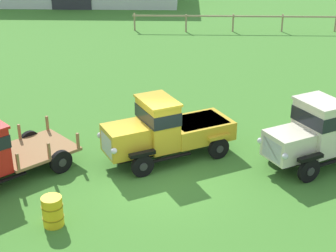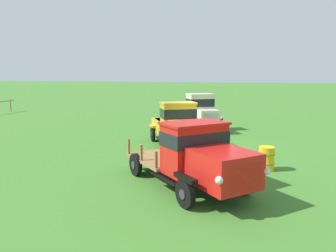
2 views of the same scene
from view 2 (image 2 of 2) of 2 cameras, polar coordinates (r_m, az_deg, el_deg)
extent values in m
plane|color=#3D7528|center=(15.65, 7.04, -4.05)|extent=(240.00, 240.00, 0.00)
cylinder|color=#997F60|center=(34.46, -25.74, 3.27)|extent=(0.12, 0.12, 1.17)
cylinder|color=black|center=(10.08, 13.15, -9.37)|extent=(0.67, 0.66, 0.78)
cylinder|color=#2D2D2D|center=(10.14, 13.55, -9.27)|extent=(0.22, 0.21, 0.27)
cylinder|color=black|center=(8.88, 3.00, -11.72)|extent=(0.67, 0.66, 0.78)
cylinder|color=#2D2D2D|center=(8.83, 2.47, -11.83)|extent=(0.22, 0.21, 0.27)
cylinder|color=black|center=(12.54, 3.09, -5.47)|extent=(0.67, 0.66, 0.78)
cylinder|color=#2D2D2D|center=(12.59, 3.45, -5.41)|extent=(0.22, 0.21, 0.27)
cylinder|color=black|center=(11.60, -5.65, -6.72)|extent=(0.67, 0.66, 0.78)
cylinder|color=#2D2D2D|center=(11.56, -6.08, -6.78)|extent=(0.22, 0.21, 0.27)
cube|color=black|center=(10.57, 3.44, -7.82)|extent=(4.22, 4.15, 0.12)
cube|color=red|center=(9.06, 9.51, -7.24)|extent=(2.23, 2.23, 0.97)
cube|color=silver|center=(8.48, 13.02, -8.83)|extent=(0.84, 0.86, 0.73)
sphere|color=silver|center=(8.98, 16.79, -7.50)|extent=(0.20, 0.20, 0.20)
sphere|color=silver|center=(7.97, 8.89, -9.33)|extent=(0.20, 0.20, 0.20)
cube|color=black|center=(9.95, 13.24, -6.96)|extent=(0.78, 0.77, 0.12)
cube|color=black|center=(8.73, 3.03, -9.02)|extent=(0.78, 0.77, 0.12)
cube|color=red|center=(10.07, 4.60, -3.96)|extent=(2.04, 2.05, 1.49)
cube|color=black|center=(10.00, 4.62, -2.09)|extent=(2.10, 2.11, 0.42)
cube|color=red|center=(9.92, 4.65, 0.45)|extent=(2.17, 2.18, 0.08)
cube|color=black|center=(10.94, 8.68, -7.42)|extent=(1.16, 1.14, 0.05)
cube|color=black|center=(9.87, -0.78, -9.17)|extent=(1.16, 1.14, 0.05)
cube|color=olive|center=(11.68, -0.26, -5.60)|extent=(3.18, 3.18, 0.10)
cube|color=olive|center=(11.23, 6.89, -4.58)|extent=(0.11, 0.11, 0.54)
cube|color=olive|center=(10.22, -2.11, -5.90)|extent=(0.11, 0.11, 0.54)
cube|color=olive|center=(12.10, 3.83, -3.54)|extent=(0.11, 0.11, 0.54)
cube|color=olive|center=(11.17, -4.69, -4.62)|extent=(0.11, 0.11, 0.54)
cube|color=olive|center=(13.00, 1.19, -2.63)|extent=(0.11, 0.11, 0.54)
cube|color=olive|center=(12.14, -6.86, -3.54)|extent=(0.11, 0.11, 0.54)
cylinder|color=black|center=(15.09, 5.88, -3.04)|extent=(0.74, 0.49, 0.77)
cylinder|color=#2D2D2D|center=(15.12, 6.19, -3.02)|extent=(0.25, 0.15, 0.27)
cylinder|color=black|center=(14.62, -0.60, -3.38)|extent=(0.74, 0.49, 0.77)
cylinder|color=#2D2D2D|center=(14.60, -0.94, -3.40)|extent=(0.25, 0.15, 0.27)
cylinder|color=black|center=(17.77, 2.86, -1.15)|extent=(0.74, 0.49, 0.77)
cylinder|color=#2D2D2D|center=(17.79, 3.14, -1.14)|extent=(0.25, 0.15, 0.27)
cylinder|color=black|center=(17.38, -2.67, -1.39)|extent=(0.74, 0.49, 0.77)
cylinder|color=#2D2D2D|center=(17.36, -2.95, -1.40)|extent=(0.25, 0.15, 0.27)
cube|color=black|center=(16.11, 1.36, -1.93)|extent=(4.12, 2.80, 0.12)
cube|color=gold|center=(14.52, 2.93, -1.04)|extent=(1.78, 1.72, 0.94)
cube|color=silver|center=(13.91, 3.67, -1.69)|extent=(0.50, 0.87, 0.70)
sphere|color=silver|center=(14.09, 6.23, -1.29)|extent=(0.20, 0.20, 0.20)
sphere|color=silver|center=(13.71, 1.07, -1.53)|extent=(0.20, 0.20, 0.20)
cube|color=black|center=(15.00, 5.90, -1.42)|extent=(0.87, 0.59, 0.12)
cube|color=black|center=(14.53, -0.61, -1.71)|extent=(0.87, 0.59, 0.12)
cube|color=gold|center=(15.58, 1.74, 0.92)|extent=(1.58, 1.81, 1.61)
cube|color=black|center=(15.53, 1.75, 2.25)|extent=(1.63, 1.86, 0.45)
cube|color=gold|center=(15.48, 1.76, 4.02)|extent=(1.70, 1.92, 0.08)
cube|color=black|center=(16.06, 4.58, -2.06)|extent=(1.27, 0.77, 0.05)
cube|color=black|center=(15.63, -1.39, -2.34)|extent=(1.27, 0.77, 0.05)
cube|color=gold|center=(17.16, 0.38, 0.05)|extent=(2.67, 2.44, 0.64)
cube|color=black|center=(17.12, 0.38, 1.01)|extent=(2.25, 2.06, 0.06)
cube|color=gold|center=(17.70, 2.88, 0.23)|extent=(0.84, 0.57, 0.12)
cube|color=gold|center=(17.30, -2.68, 0.02)|extent=(0.84, 0.57, 0.12)
cylinder|color=black|center=(20.22, 8.75, 0.06)|extent=(0.78, 0.53, 0.81)
cylinder|color=#2D2D2D|center=(20.25, 8.99, 0.07)|extent=(0.26, 0.16, 0.28)
cylinder|color=black|center=(19.62, 4.21, -0.13)|extent=(0.78, 0.53, 0.81)
cylinder|color=#2D2D2D|center=(19.59, 3.95, -0.14)|extent=(0.26, 0.16, 0.28)
cylinder|color=black|center=(23.00, 5.80, 1.21)|extent=(0.78, 0.53, 0.81)
cylinder|color=#2D2D2D|center=(23.03, 6.02, 1.22)|extent=(0.26, 0.16, 0.28)
cylinder|color=black|center=(22.48, 1.76, 1.07)|extent=(0.78, 0.53, 0.81)
cylinder|color=#2D2D2D|center=(22.45, 1.53, 1.06)|extent=(0.26, 0.16, 0.28)
cube|color=black|center=(21.26, 5.10, 0.79)|extent=(4.22, 2.92, 0.12)
cube|color=beige|center=(19.63, 6.75, 1.56)|extent=(1.74, 1.68, 0.89)
cube|color=silver|center=(19.05, 7.44, 1.18)|extent=(0.50, 0.84, 0.66)
sphere|color=silver|center=(19.28, 9.20, 1.43)|extent=(0.20, 0.20, 0.20)
sphere|color=silver|center=(18.81, 5.66, 1.31)|extent=(0.20, 0.20, 0.20)
cube|color=black|center=(20.15, 8.78, 1.34)|extent=(0.91, 0.63, 0.12)
cube|color=black|center=(19.55, 4.23, 1.18)|extent=(0.91, 0.63, 0.12)
cube|color=beige|center=(20.71, 5.58, 3.07)|extent=(1.66, 1.82, 1.68)
cube|color=black|center=(20.67, 5.59, 4.12)|extent=(1.71, 1.87, 0.47)
cube|color=beige|center=(20.63, 5.61, 5.51)|extent=(1.78, 1.93, 0.08)
cube|color=black|center=(21.21, 7.54, 0.68)|extent=(1.37, 0.85, 0.05)
cube|color=black|center=(20.66, 3.28, 0.51)|extent=(1.37, 0.85, 0.05)
cube|color=beige|center=(22.34, 4.09, 2.31)|extent=(2.76, 2.47, 0.73)
cube|color=black|center=(22.30, 4.10, 3.16)|extent=(2.32, 2.09, 0.06)
cube|color=beige|center=(22.94, 5.82, 2.33)|extent=(0.87, 0.61, 0.12)
cube|color=beige|center=(22.42, 1.76, 2.22)|extent=(0.87, 0.61, 0.12)
cylinder|color=gold|center=(12.72, 16.77, -5.42)|extent=(0.57, 0.57, 0.88)
cylinder|color=#896E0F|center=(12.67, 16.81, -4.65)|extent=(0.60, 0.60, 0.03)
cylinder|color=#896E0F|center=(12.76, 16.73, -6.19)|extent=(0.60, 0.60, 0.03)
camera|label=1|loc=(20.62, 54.80, 18.72)|focal=55.00mm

